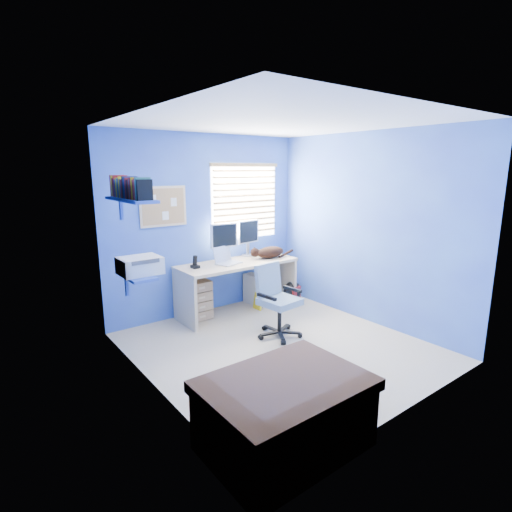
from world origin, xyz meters
TOP-DOWN VIEW (x-y plane):
  - floor at (0.00, 0.00)m, footprint 3.00×3.20m
  - ceiling at (0.00, 0.00)m, footprint 3.00×3.20m
  - wall_back at (0.00, 1.60)m, footprint 3.00×0.01m
  - wall_front at (0.00, -1.60)m, footprint 3.00×0.01m
  - wall_left at (-1.50, 0.00)m, footprint 0.01×3.20m
  - wall_right at (1.50, 0.00)m, footprint 0.01×3.20m
  - desk at (0.28, 1.26)m, footprint 1.72×0.65m
  - laptop at (0.13, 1.24)m, footprint 0.39×0.34m
  - monitor_left at (0.16, 1.43)m, footprint 0.41×0.16m
  - monitor_right at (0.64, 1.50)m, footprint 0.41×0.18m
  - phone at (-0.37, 1.30)m, footprint 0.10×0.11m
  - mug at (0.87, 1.36)m, footprint 0.10×0.09m
  - cd_spindle at (0.87, 1.46)m, footprint 0.13×0.13m
  - cat at (0.83, 1.19)m, footprint 0.51×0.36m
  - tower_pc at (0.71, 1.36)m, footprint 0.25×0.46m
  - drawer_boxes at (-0.31, 1.38)m, footprint 0.35×0.28m
  - yellow_book at (0.57, 1.16)m, footprint 0.03×0.17m
  - backpack at (1.14, 1.04)m, footprint 0.35×0.29m
  - bed_corner at (-1.08, -1.32)m, footprint 1.13×0.81m
  - office_chair at (0.20, 0.29)m, footprint 0.57×0.57m
  - window_blinds at (0.65, 1.57)m, footprint 1.15×0.05m
  - corkboard at (-0.65, 1.58)m, footprint 0.64×0.02m
  - wall_shelves at (-1.35, 0.75)m, footprint 0.42×0.90m

SIDE VIEW (x-z plane):
  - floor at x=0.00m, z-range 0.00..0.00m
  - yellow_book at x=0.57m, z-range 0.00..0.24m
  - backpack at x=1.14m, z-range 0.00..0.36m
  - tower_pc at x=0.71m, z-range 0.00..0.45m
  - drawer_boxes at x=-0.31m, z-range 0.00..0.54m
  - bed_corner at x=-1.08m, z-range 0.00..0.54m
  - office_chair at x=0.20m, z-range -0.11..0.78m
  - desk at x=0.28m, z-range 0.00..0.74m
  - cd_spindle at x=0.87m, z-range 0.74..0.81m
  - mug at x=0.87m, z-range 0.74..0.84m
  - cat at x=0.83m, z-range 0.74..0.91m
  - phone at x=-0.37m, z-range 0.74..0.91m
  - laptop at x=0.13m, z-range 0.74..0.96m
  - monitor_left at x=0.16m, z-range 0.74..1.28m
  - monitor_right at x=0.64m, z-range 0.74..1.28m
  - wall_back at x=0.00m, z-range 0.00..2.50m
  - wall_front at x=0.00m, z-range 0.00..2.50m
  - wall_left at x=-1.50m, z-range 0.00..2.50m
  - wall_right at x=1.50m, z-range 0.00..2.50m
  - wall_shelves at x=-1.35m, z-range 0.91..1.96m
  - corkboard at x=-0.65m, z-range 1.29..1.81m
  - window_blinds at x=0.65m, z-range 1.00..2.10m
  - ceiling at x=0.00m, z-range 2.50..2.50m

